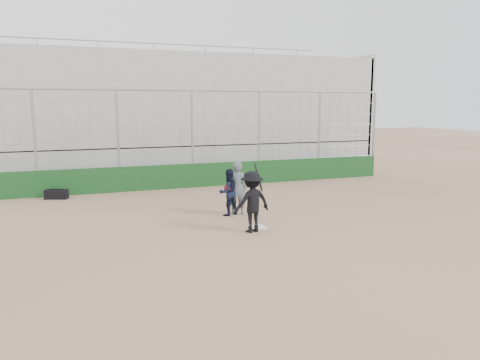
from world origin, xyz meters
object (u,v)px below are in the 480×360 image
object	(u,v)px
catcher_crouched	(228,200)
equipment_bag	(56,194)
batter_at_plate	(252,202)
umpire	(237,191)

from	to	relation	value
catcher_crouched	equipment_bag	world-z (taller)	catcher_crouched
batter_at_plate	catcher_crouched	size ratio (longest dim) A/B	1.81
catcher_crouched	umpire	xyz separation A→B (m)	(0.31, 0.05, 0.26)
batter_at_plate	catcher_crouched	xyz separation A→B (m)	(0.03, 2.03, -0.34)
umpire	catcher_crouched	bearing A→B (deg)	27.24
catcher_crouched	umpire	world-z (taller)	umpire
catcher_crouched	batter_at_plate	bearing A→B (deg)	-90.81
batter_at_plate	catcher_crouched	world-z (taller)	batter_at_plate
catcher_crouched	equipment_bag	bearing A→B (deg)	137.46
umpire	batter_at_plate	bearing A→B (deg)	98.33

